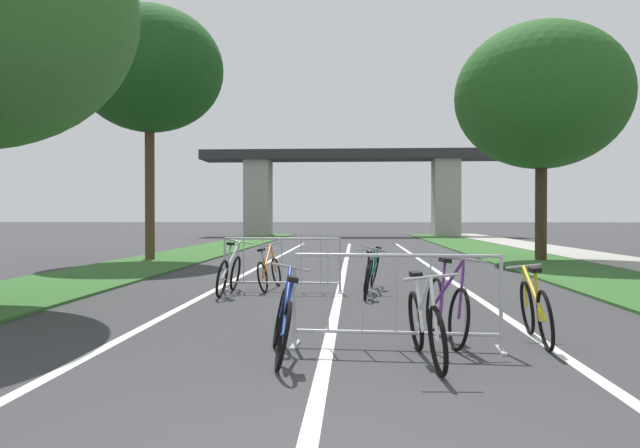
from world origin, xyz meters
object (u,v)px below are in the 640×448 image
at_px(bicycle_white_1, 425,326).
at_px(bicycle_yellow_2, 535,310).
at_px(bicycle_silver_3, 229,274).
at_px(bicycle_purple_6, 446,307).
at_px(crowd_barrier_nearest, 396,302).
at_px(crowd_barrier_second, 282,265).
at_px(bicycle_blue_4, 282,322).
at_px(tree_right_cypress_far, 541,96).
at_px(bicycle_orange_0, 269,272).
at_px(bicycle_black_5, 367,277).
at_px(bicycle_teal_7, 372,271).
at_px(tree_left_oak_mid, 149,70).

relative_size(bicycle_white_1, bicycle_yellow_2, 1.04).
xyz_separation_m(bicycle_white_1, bicycle_silver_3, (-3.05, 5.12, 0.02)).
height_order(bicycle_white_1, bicycle_purple_6, bicycle_purple_6).
height_order(crowd_barrier_nearest, crowd_barrier_second, same).
bearing_deg(bicycle_blue_4, bicycle_silver_3, 98.93).
bearing_deg(bicycle_blue_4, crowd_barrier_nearest, 14.06).
xyz_separation_m(tree_right_cypress_far, bicycle_yellow_2, (-3.95, -12.97, -4.99)).
height_order(crowd_barrier_nearest, bicycle_blue_4, crowd_barrier_nearest).
distance_m(bicycle_silver_3, bicycle_blue_4, 5.28).
xyz_separation_m(crowd_barrier_nearest, bicycle_orange_0, (-2.16, 5.29, -0.17)).
relative_size(tree_right_cypress_far, crowd_barrier_nearest, 3.32).
xyz_separation_m(bicycle_blue_4, bicycle_purple_6, (1.81, 0.98, 0.02)).
distance_m(bicycle_orange_0, bicycle_silver_3, 1.00).
height_order(bicycle_yellow_2, bicycle_black_5, bicycle_yellow_2).
relative_size(bicycle_yellow_2, bicycle_blue_4, 0.95).
bearing_deg(bicycle_black_5, bicycle_silver_3, -179.95).
xyz_separation_m(bicycle_yellow_2, bicycle_teal_7, (-1.74, 4.93, -0.00)).
relative_size(crowd_barrier_second, bicycle_yellow_2, 1.42).
distance_m(bicycle_white_1, bicycle_teal_7, 5.98).
bearing_deg(bicycle_yellow_2, bicycle_teal_7, 113.91).
bearing_deg(bicycle_silver_3, tree_right_cypress_far, 48.11).
bearing_deg(bicycle_blue_4, bicycle_orange_0, 90.68).
xyz_separation_m(crowd_barrier_second, bicycle_purple_6, (2.48, -4.45, -0.13)).
bearing_deg(tree_right_cypress_far, crowd_barrier_second, -131.30).
bearing_deg(crowd_barrier_nearest, bicycle_purple_6, 38.01).
distance_m(bicycle_silver_3, bicycle_purple_6, 5.29).
relative_size(bicycle_white_1, bicycle_teal_7, 0.98).
xyz_separation_m(tree_right_cypress_far, bicycle_white_1, (-5.33, -14.00, -4.99)).
xyz_separation_m(tree_left_oak_mid, bicycle_blue_4, (6.04, -13.50, -5.92)).
xyz_separation_m(crowd_barrier_nearest, bicycle_teal_7, (-0.11, 5.37, -0.15)).
relative_size(tree_right_cypress_far, bicycle_silver_3, 4.39).
distance_m(tree_left_oak_mid, tree_right_cypress_far, 12.86).
relative_size(tree_left_oak_mid, tree_right_cypress_far, 1.08).
height_order(crowd_barrier_nearest, bicycle_yellow_2, crowd_barrier_nearest).
bearing_deg(crowd_barrier_nearest, bicycle_silver_3, 121.75).
distance_m(tree_right_cypress_far, bicycle_teal_7, 11.04).
relative_size(bicycle_silver_3, bicycle_teal_7, 1.01).
bearing_deg(bicycle_blue_4, bicycle_black_5, 70.01).
bearing_deg(bicycle_silver_3, bicycle_blue_4, -70.79).
relative_size(bicycle_orange_0, bicycle_teal_7, 0.98).
xyz_separation_m(bicycle_white_1, bicycle_blue_4, (-1.45, 0.09, 0.01)).
height_order(bicycle_yellow_2, bicycle_blue_4, bicycle_blue_4).
distance_m(bicycle_black_5, bicycle_purple_6, 4.01).
bearing_deg(bicycle_teal_7, bicycle_white_1, 101.88).
bearing_deg(bicycle_yellow_2, crowd_barrier_nearest, -160.50).
bearing_deg(bicycle_silver_3, bicycle_white_1, -57.71).
bearing_deg(crowd_barrier_second, bicycle_orange_0, 129.39).
distance_m(bicycle_white_1, bicycle_yellow_2, 1.73).
bearing_deg(tree_left_oak_mid, crowd_barrier_second, -56.32).
xyz_separation_m(bicycle_yellow_2, bicycle_silver_3, (-4.43, 4.09, 0.01)).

